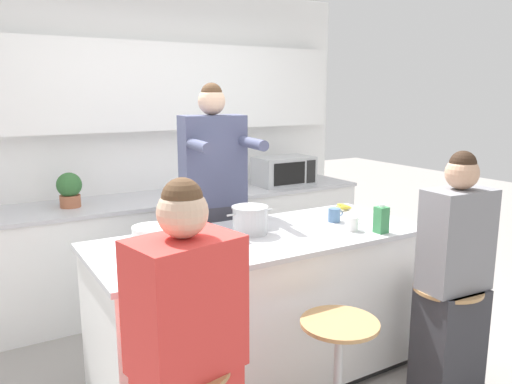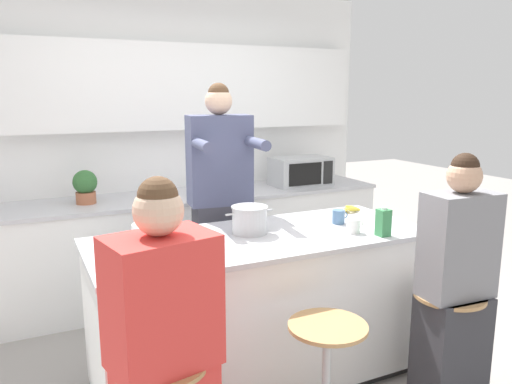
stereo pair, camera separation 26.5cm
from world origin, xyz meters
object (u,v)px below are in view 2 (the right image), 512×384
fruit_bowl (152,231)px  coffee_cup_far (354,226)px  person_wrapped_blanket (164,360)px  person_seated_near (454,297)px  person_cooking (220,216)px  juice_carton (383,222)px  microwave (301,171)px  coffee_cup_near (339,217)px  kitchen_island (262,308)px  cooking_pot (249,220)px  banana_bunch (351,209)px  bar_stool_center (326,380)px  potted_plant (85,186)px  bar_stool_rightmost (446,343)px

fruit_bowl → coffee_cup_far: bearing=-21.0°
person_wrapped_blanket → person_seated_near: (1.63, -0.00, -0.03)m
person_cooking → juice_carton: person_cooking is taller
person_cooking → microwave: person_cooking is taller
person_wrapped_blanket → coffee_cup_near: bearing=17.5°
kitchen_island → coffee_cup_far: bearing=-20.0°
microwave → cooking_pot: bearing=-130.4°
kitchen_island → person_wrapped_blanket: (-0.81, -0.72, 0.22)m
person_cooking → banana_bunch: person_cooking is taller
cooking_pot → fruit_bowl: bearing=163.2°
coffee_cup_far → juice_carton: (0.12, -0.13, 0.04)m
cooking_pot → fruit_bowl: (-0.55, 0.17, -0.04)m
person_seated_near → fruit_bowl: bearing=150.1°
kitchen_island → cooking_pot: cooking_pot is taller
cooking_pot → person_seated_near: bearing=-42.3°
person_seated_near → banana_bunch: 1.03m
cooking_pot → bar_stool_center: bearing=-86.5°
fruit_bowl → juice_carton: (1.25, -0.56, 0.04)m
kitchen_island → person_seated_near: size_ratio=1.39×
kitchen_island → coffee_cup_near: (0.57, 0.03, 0.51)m
cooking_pot → coffee_cup_near: (0.62, -0.04, -0.04)m
potted_plant → banana_bunch: bearing=-37.5°
microwave → potted_plant: bearing=178.5°
kitchen_island → fruit_bowl: size_ratio=8.69×
bar_stool_rightmost → bar_stool_center: bearing=-178.9°
person_cooking → person_seated_near: person_cooking is taller
kitchen_island → coffee_cup_near: bearing=3.4°
bar_stool_center → juice_carton: juice_carton is taller
coffee_cup_far → banana_bunch: size_ratio=0.73×
person_seated_near → cooking_pot: (-0.87, 0.80, 0.35)m
bar_stool_rightmost → person_cooking: size_ratio=0.37×
kitchen_island → coffee_cup_far: size_ratio=17.99×
fruit_bowl → microwave: 2.14m
kitchen_island → microwave: 1.96m
cooking_pot → potted_plant: potted_plant is taller
juice_carton → microwave: 1.87m
juice_carton → person_cooking: bearing=123.9°
potted_plant → bar_stool_rightmost: bearing=-53.8°
kitchen_island → coffee_cup_near: size_ratio=18.01×
bar_stool_rightmost → person_seated_near: bearing=-68.3°
cooking_pot → microwave: microwave is taller
banana_bunch → person_cooking: bearing=155.3°
person_seated_near → cooking_pot: 1.23m
microwave → potted_plant: size_ratio=2.04×
bar_stool_rightmost → coffee_cup_far: (-0.29, 0.51, 0.60)m
person_cooking → potted_plant: (-0.80, 0.88, 0.13)m
coffee_cup_near → potted_plant: 2.04m
fruit_bowl → coffee_cup_near: 1.19m
person_wrapped_blanket → juice_carton: 1.54m
person_cooking → bar_stool_rightmost: bearing=-51.7°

